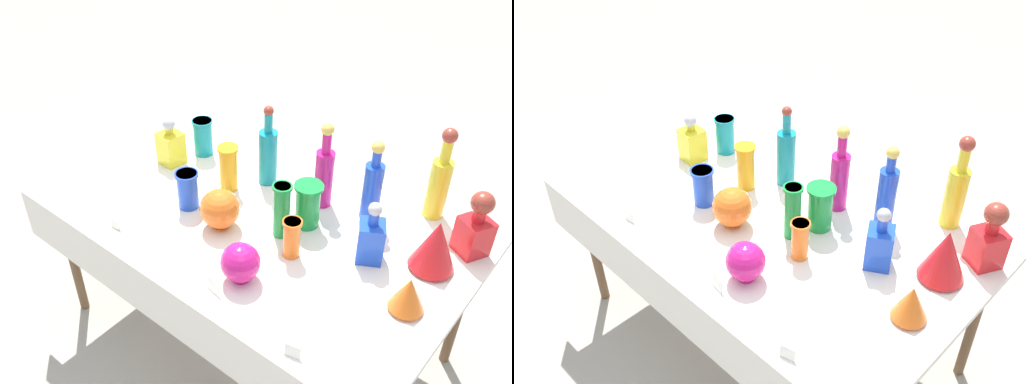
{
  "view_description": "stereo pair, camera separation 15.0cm",
  "coord_description": "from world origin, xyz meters",
  "views": [
    {
      "loc": [
        1.19,
        -1.43,
        2.23
      ],
      "look_at": [
        0.0,
        0.0,
        0.86
      ],
      "focal_mm": 40.0,
      "sensor_mm": 36.0,
      "label": 1
    },
    {
      "loc": [
        1.3,
        -1.33,
        2.23
      ],
      "look_at": [
        0.0,
        0.0,
        0.86
      ],
      "focal_mm": 40.0,
      "sensor_mm": 36.0,
      "label": 2
    }
  ],
  "objects": [
    {
      "name": "ground_plane",
      "position": [
        0.0,
        0.0,
        0.0
      ],
      "size": [
        40.0,
        40.0,
        0.0
      ],
      "primitive_type": "plane",
      "color": "#A0998C"
    },
    {
      "name": "tall_bottle_1",
      "position": [
        0.18,
        0.22,
        0.92
      ],
      "size": [
        0.08,
        0.08,
        0.39
      ],
      "color": "#C61972",
      "rests_on": "display_table"
    },
    {
      "name": "round_bowl_0",
      "position": [
        0.21,
        -0.34,
        0.84
      ],
      "size": [
        0.15,
        0.15,
        0.15
      ],
      "color": "#C61972",
      "rests_on": "display_table"
    },
    {
      "name": "tall_bottle_2",
      "position": [
        -0.1,
        0.2,
        0.91
      ],
      "size": [
        0.08,
        0.08,
        0.38
      ],
      "color": "teal",
      "rests_on": "display_table"
    },
    {
      "name": "slender_vase_3",
      "position": [
        -0.48,
        0.19,
        0.86
      ],
      "size": [
        0.1,
        0.1,
        0.18
      ],
      "color": "teal",
      "rests_on": "display_table"
    },
    {
      "name": "round_bowl_1",
      "position": [
        -0.05,
        -0.16,
        0.85
      ],
      "size": [
        0.16,
        0.16,
        0.17
      ],
      "color": "orange",
      "rests_on": "display_table"
    },
    {
      "name": "display_table",
      "position": [
        0.0,
        -0.03,
        0.71
      ],
      "size": [
        1.78,
        1.09,
        0.76
      ],
      "color": "white",
      "rests_on": "ground"
    },
    {
      "name": "fluted_vase_0",
      "position": [
        0.73,
        -0.09,
        0.83
      ],
      "size": [
        0.12,
        0.12,
        0.14
      ],
      "color": "orange",
      "rests_on": "display_table"
    },
    {
      "name": "slender_vase_2",
      "position": [
        0.21,
        0.07,
        0.86
      ],
      "size": [
        0.12,
        0.12,
        0.19
      ],
      "color": "#198C38",
      "rests_on": "display_table"
    },
    {
      "name": "tall_bottle_0",
      "position": [
        0.57,
        0.45,
        0.93
      ],
      "size": [
        0.08,
        0.08,
        0.41
      ],
      "color": "yellow",
      "rests_on": "display_table"
    },
    {
      "name": "slender_vase_5",
      "position": [
        0.27,
        -0.12,
        0.85
      ],
      "size": [
        0.08,
        0.08,
        0.16
      ],
      "color": "orange",
      "rests_on": "display_table"
    },
    {
      "name": "square_decanter_1",
      "position": [
        0.5,
        0.05,
        0.86
      ],
      "size": [
        0.13,
        0.13,
        0.26
      ],
      "color": "blue",
      "rests_on": "display_table"
    },
    {
      "name": "price_tag_center",
      "position": [
        0.55,
        -0.49,
        0.78
      ],
      "size": [
        0.06,
        0.03,
        0.04
      ],
      "primitive_type": "cube",
      "rotation": [
        -0.21,
        0.0,
        0.25
      ],
      "color": "white",
      "rests_on": "display_table"
    },
    {
      "name": "slender_vase_1",
      "position": [
        -0.24,
        -0.15,
        0.85
      ],
      "size": [
        0.1,
        0.1,
        0.17
      ],
      "color": "blue",
      "rests_on": "display_table"
    },
    {
      "name": "slender_vase_4",
      "position": [
        0.17,
        -0.05,
        0.89
      ],
      "size": [
        0.08,
        0.08,
        0.24
      ],
      "color": "#198C38",
      "rests_on": "display_table"
    },
    {
      "name": "square_decanter_0",
      "position": [
        0.78,
        0.33,
        0.88
      ],
      "size": [
        0.14,
        0.14,
        0.28
      ],
      "color": "red",
      "rests_on": "display_table"
    },
    {
      "name": "tall_bottle_3",
      "position": [
        0.38,
        0.27,
        0.91
      ],
      "size": [
        0.08,
        0.08,
        0.36
      ],
      "color": "blue",
      "rests_on": "display_table"
    },
    {
      "name": "price_tag_left",
      "position": [
        -0.36,
        -0.44,
        0.78
      ],
      "size": [
        0.05,
        0.02,
        0.04
      ],
      "primitive_type": "cube",
      "rotation": [
        -0.21,
        0.0,
        0.1
      ],
      "color": "white",
      "rests_on": "display_table"
    },
    {
      "name": "fluted_vase_1",
      "position": [
        0.71,
        0.15,
        0.87
      ],
      "size": [
        0.17,
        0.17,
        0.21
      ],
      "color": "red",
      "rests_on": "display_table"
    },
    {
      "name": "square_decanter_2",
      "position": [
        -0.54,
        0.04,
        0.85
      ],
      "size": [
        0.11,
        0.11,
        0.23
      ],
      "color": "yellow",
      "rests_on": "display_table"
    },
    {
      "name": "price_tag_right",
      "position": [
        0.17,
        -0.44,
        0.78
      ],
      "size": [
        0.07,
        0.03,
        0.05
      ],
      "primitive_type": "cube",
      "rotation": [
        -0.21,
        0.0,
        -0.18
      ],
      "color": "white",
      "rests_on": "display_table"
    },
    {
      "name": "slender_vase_0",
      "position": [
        -0.2,
        0.05,
        0.87
      ],
      "size": [
        0.09,
        0.09,
        0.21
      ],
      "color": "orange",
      "rests_on": "display_table"
    }
  ]
}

